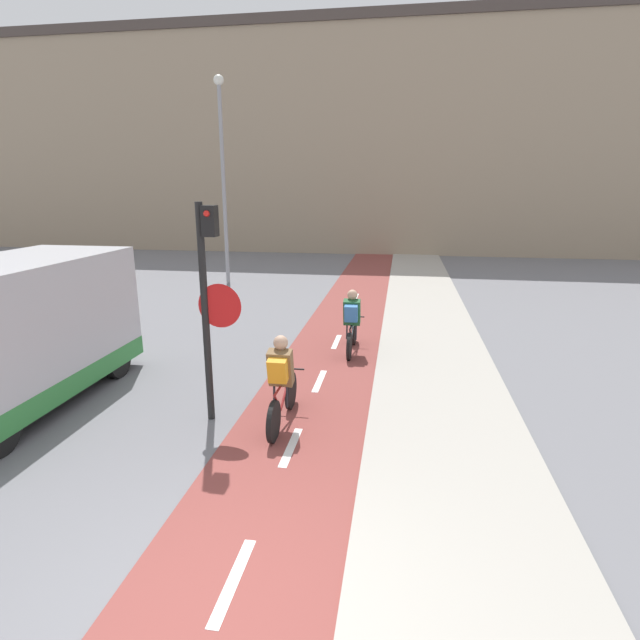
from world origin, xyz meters
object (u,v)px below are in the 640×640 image
at_px(traffic_light_pole, 209,291).
at_px(cyclist_near, 281,383).
at_px(street_lamp_far, 223,162).
at_px(van, 11,338).
at_px(cyclist_far, 352,323).

distance_m(traffic_light_pole, cyclist_near, 1.75).
xyz_separation_m(street_lamp_far, cyclist_near, (4.77, -11.15, -3.73)).
bearing_deg(street_lamp_far, cyclist_near, -66.83).
bearing_deg(van, cyclist_near, 0.04).
distance_m(cyclist_near, cyclist_far, 3.71).
distance_m(traffic_light_pole, street_lamp_far, 11.93).
xyz_separation_m(traffic_light_pole, cyclist_near, (1.09, -0.05, -1.38)).
xyz_separation_m(cyclist_near, cyclist_far, (0.71, 3.64, -0.01)).
xyz_separation_m(traffic_light_pole, van, (-3.42, -0.06, -0.88)).
bearing_deg(van, cyclist_far, 34.97).
bearing_deg(cyclist_near, van, -179.96).
distance_m(street_lamp_far, cyclist_near, 12.69).
height_order(cyclist_near, cyclist_far, cyclist_near).
bearing_deg(cyclist_near, cyclist_far, 78.99).
relative_size(traffic_light_pole, street_lamp_far, 0.46).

